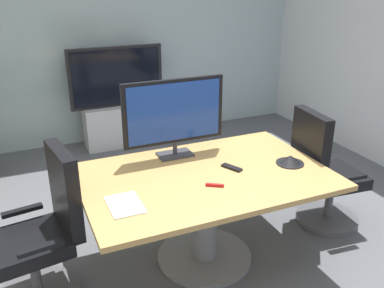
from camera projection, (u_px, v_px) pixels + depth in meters
The scene contains 11 objects.
ground_plane at pixel (216, 248), 3.53m from camera, with size 6.87×6.87×0.00m, color #515459.
wall_back_glass_partition at pixel (117, 31), 5.47m from camera, with size 5.22×0.10×2.89m, color #9EB2B7.
conference_table at pixel (205, 197), 3.20m from camera, with size 1.83×1.19×0.75m.
office_chair_left at pixel (45, 240), 2.86m from camera, with size 0.63×0.61×1.09m.
office_chair_right at pixel (323, 179), 3.71m from camera, with size 0.62×0.59×1.09m.
tv_monitor at pixel (174, 114), 3.32m from camera, with size 0.84×0.18×0.64m.
wall_display_unit at pixel (119, 113), 5.49m from camera, with size 1.20×0.36×1.31m.
conference_phone at pixel (290, 160), 3.29m from camera, with size 0.22×0.22×0.07m.
remote_control at pixel (232, 168), 3.21m from camera, with size 0.05×0.17×0.02m, color black.
whiteboard_marker at pixel (215, 185), 2.94m from camera, with size 0.13×0.02×0.02m, color red.
paper_notepad at pixel (125, 205), 2.71m from camera, with size 0.21×0.30×0.01m, color white.
Camera 1 is at (-1.36, -2.61, 2.15)m, focal length 39.19 mm.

